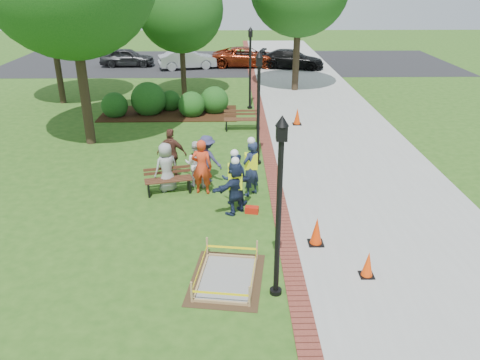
{
  "coord_description": "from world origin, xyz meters",
  "views": [
    {
      "loc": [
        0.26,
        -11.81,
        6.82
      ],
      "look_at": [
        0.5,
        1.2,
        1.0
      ],
      "focal_mm": 35.0,
      "sensor_mm": 36.0,
      "label": 1
    }
  ],
  "objects_px": {
    "cone_front": "(368,265)",
    "lamp_near": "(279,197)",
    "hivis_worker_b": "(251,167)",
    "wet_concrete_pad": "(227,271)",
    "hivis_worker_c": "(235,177)",
    "bench_near": "(169,185)",
    "hivis_worker_a": "(235,186)"
  },
  "relations": [
    {
      "from": "cone_front",
      "to": "bench_near",
      "type": "bearing_deg",
      "value": 138.08
    },
    {
      "from": "cone_front",
      "to": "lamp_near",
      "type": "xyz_separation_m",
      "value": [
        -2.28,
        -0.61,
        2.15
      ]
    },
    {
      "from": "bench_near",
      "to": "hivis_worker_c",
      "type": "xyz_separation_m",
      "value": [
        2.21,
        -0.83,
        0.65
      ]
    },
    {
      "from": "hivis_worker_b",
      "to": "bench_near",
      "type": "bearing_deg",
      "value": 175.61
    },
    {
      "from": "wet_concrete_pad",
      "to": "cone_front",
      "type": "distance_m",
      "value": 3.42
    },
    {
      "from": "wet_concrete_pad",
      "to": "hivis_worker_b",
      "type": "height_order",
      "value": "hivis_worker_b"
    },
    {
      "from": "hivis_worker_b",
      "to": "hivis_worker_a",
      "type": "bearing_deg",
      "value": -112.61
    },
    {
      "from": "wet_concrete_pad",
      "to": "bench_near",
      "type": "relative_size",
      "value": 1.54
    },
    {
      "from": "wet_concrete_pad",
      "to": "hivis_worker_c",
      "type": "relative_size",
      "value": 1.37
    },
    {
      "from": "cone_front",
      "to": "hivis_worker_a",
      "type": "xyz_separation_m",
      "value": [
        -3.17,
        3.38,
        0.58
      ]
    },
    {
      "from": "wet_concrete_pad",
      "to": "bench_near",
      "type": "bearing_deg",
      "value": 112.02
    },
    {
      "from": "hivis_worker_a",
      "to": "hivis_worker_c",
      "type": "height_order",
      "value": "hivis_worker_c"
    },
    {
      "from": "bench_near",
      "to": "hivis_worker_a",
      "type": "relative_size",
      "value": 0.89
    },
    {
      "from": "cone_front",
      "to": "wet_concrete_pad",
      "type": "bearing_deg",
      "value": -179.13
    },
    {
      "from": "cone_front",
      "to": "hivis_worker_b",
      "type": "distance_m",
      "value": 5.38
    },
    {
      "from": "wet_concrete_pad",
      "to": "lamp_near",
      "type": "xyz_separation_m",
      "value": [
        1.14,
        -0.55,
        2.25
      ]
    },
    {
      "from": "hivis_worker_a",
      "to": "cone_front",
      "type": "bearing_deg",
      "value": -46.82
    },
    {
      "from": "bench_near",
      "to": "hivis_worker_b",
      "type": "height_order",
      "value": "hivis_worker_b"
    },
    {
      "from": "wet_concrete_pad",
      "to": "hivis_worker_b",
      "type": "bearing_deg",
      "value": 80.72
    },
    {
      "from": "cone_front",
      "to": "hivis_worker_b",
      "type": "relative_size",
      "value": 0.34
    },
    {
      "from": "wet_concrete_pad",
      "to": "hivis_worker_c",
      "type": "bearing_deg",
      "value": 86.82
    },
    {
      "from": "wet_concrete_pad",
      "to": "cone_front",
      "type": "bearing_deg",
      "value": 0.87
    },
    {
      "from": "wet_concrete_pad",
      "to": "lamp_near",
      "type": "distance_m",
      "value": 2.58
    },
    {
      "from": "cone_front",
      "to": "hivis_worker_a",
      "type": "bearing_deg",
      "value": 133.18
    },
    {
      "from": "bench_near",
      "to": "hivis_worker_a",
      "type": "height_order",
      "value": "hivis_worker_a"
    },
    {
      "from": "cone_front",
      "to": "lamp_near",
      "type": "relative_size",
      "value": 0.16
    },
    {
      "from": "hivis_worker_c",
      "to": "wet_concrete_pad",
      "type": "bearing_deg",
      "value": -93.18
    },
    {
      "from": "lamp_near",
      "to": "cone_front",
      "type": "bearing_deg",
      "value": 14.89
    },
    {
      "from": "wet_concrete_pad",
      "to": "lamp_near",
      "type": "height_order",
      "value": "lamp_near"
    },
    {
      "from": "bench_near",
      "to": "hivis_worker_a",
      "type": "distance_m",
      "value": 2.74
    },
    {
      "from": "lamp_near",
      "to": "hivis_worker_b",
      "type": "height_order",
      "value": "lamp_near"
    },
    {
      "from": "cone_front",
      "to": "hivis_worker_a",
      "type": "relative_size",
      "value": 0.38
    }
  ]
}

